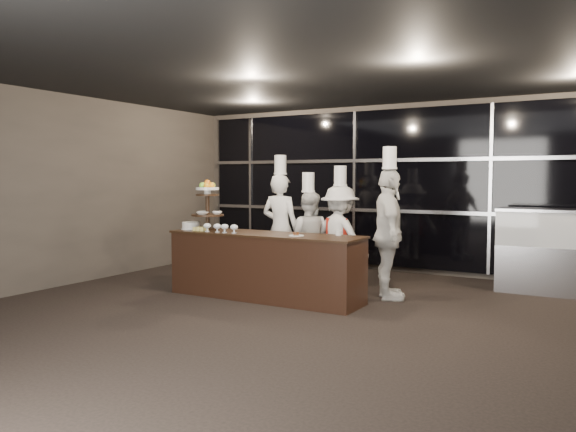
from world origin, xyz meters
The scene contains 14 objects.
room centered at (0.00, 0.00, 1.50)m, with size 10.00×10.00×10.00m.
window_wall centered at (0.00, 4.94, 1.50)m, with size 8.60×0.10×2.80m.
buffet_counter centered at (-1.26, 1.91, 0.47)m, with size 2.84×0.74×0.92m.
display_stand centered at (-2.26, 1.91, 1.34)m, with size 0.48×0.48×0.74m.
compotes centered at (-1.86, 1.69, 1.00)m, with size 0.58×0.11×0.12m.
layer_cake centered at (-2.54, 1.86, 0.97)m, with size 0.30×0.30×0.11m.
pastry_squares centered at (-2.26, 1.74, 0.95)m, with size 0.19×0.13×0.05m.
small_plate centered at (-0.70, 1.81, 0.94)m, with size 0.20×0.20×0.05m.
chef_cup centered at (-0.25, 2.16, 0.96)m, with size 0.08×0.08×0.07m, color white.
display_case centered at (2.19, 4.30, 0.69)m, with size 1.51×0.66×1.24m.
chef_a centered at (-1.67, 3.02, 0.90)m, with size 0.65×0.43×2.05m.
chef_b centered at (-1.16, 3.01, 0.75)m, with size 0.85×0.75×1.77m.
chef_c centered at (-0.67, 3.13, 0.80)m, with size 1.13×0.83×1.87m.
chef_d centered at (0.25, 2.74, 0.92)m, with size 0.89×1.15×2.12m.
Camera 1 is at (2.90, -4.67, 1.70)m, focal length 35.00 mm.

